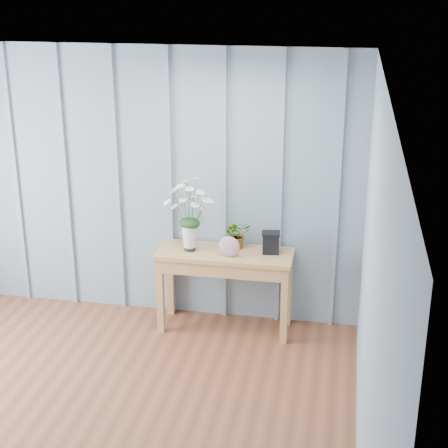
% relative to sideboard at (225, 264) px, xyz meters
% --- Properties ---
extents(room_shell, '(4.00, 4.50, 2.50)m').
position_rel_sideboard_xyz_m(room_shell, '(-0.80, -1.08, 1.35)').
color(room_shell, gray).
rests_on(room_shell, ground).
extents(sideboard, '(1.20, 0.45, 0.75)m').
position_rel_sideboard_xyz_m(sideboard, '(0.00, 0.00, 0.00)').
color(sideboard, '#AE7F49').
rests_on(sideboard, ground).
extents(daisy_vase, '(0.47, 0.35, 0.66)m').
position_rel_sideboard_xyz_m(daisy_vase, '(-0.31, -0.02, 0.53)').
color(daisy_vase, black).
rests_on(daisy_vase, sideboard).
extents(spider_plant, '(0.30, 0.28, 0.26)m').
position_rel_sideboard_xyz_m(spider_plant, '(0.09, 0.12, 0.24)').
color(spider_plant, '#143315').
rests_on(spider_plant, sideboard).
extents(felt_disc_vessel, '(0.19, 0.07, 0.19)m').
position_rel_sideboard_xyz_m(felt_disc_vessel, '(0.06, -0.10, 0.21)').
color(felt_disc_vessel, '#803E59').
rests_on(felt_disc_vessel, sideboard).
extents(carved_box, '(0.17, 0.14, 0.20)m').
position_rel_sideboard_xyz_m(carved_box, '(0.40, 0.05, 0.21)').
color(carved_box, black).
rests_on(carved_box, sideboard).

